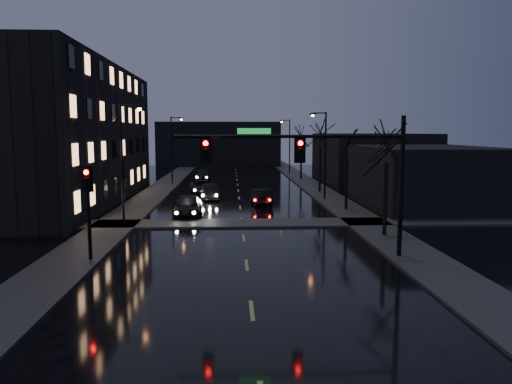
{
  "coord_description": "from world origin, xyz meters",
  "views": [
    {
      "loc": [
        -0.67,
        -14.82,
        6.21
      ],
      "look_at": [
        0.54,
        10.11,
        3.2
      ],
      "focal_mm": 35.0,
      "sensor_mm": 36.0,
      "label": 1
    }
  ],
  "objects": [
    {
      "name": "lead_car",
      "position": [
        1.8,
        27.48,
        0.69
      ],
      "size": [
        1.88,
        4.32,
        1.38
      ],
      "primitive_type": "imported",
      "rotation": [
        0.0,
        0.0,
        3.24
      ],
      "color": "black",
      "rests_on": "ground"
    },
    {
      "name": "oncoming_car_a",
      "position": [
        -3.91,
        21.62,
        0.82
      ],
      "size": [
        1.97,
        4.82,
        1.64
      ],
      "primitive_type": "imported",
      "rotation": [
        0.0,
        0.0,
        0.01
      ],
      "color": "black",
      "rests_on": "ground"
    },
    {
      "name": "streetlight_r_far",
      "position": [
        7.58,
        58.0,
        4.77
      ],
      "size": [
        1.53,
        0.28,
        8.0
      ],
      "color": "black",
      "rests_on": "ground"
    },
    {
      "name": "apartment_block",
      "position": [
        -16.5,
        30.0,
        6.0
      ],
      "size": [
        12.0,
        30.0,
        12.0
      ],
      "primitive_type": "cube",
      "color": "black",
      "rests_on": "ground"
    },
    {
      "name": "far_block",
      "position": [
        -3.0,
        78.0,
        4.0
      ],
      "size": [
        22.0,
        10.0,
        8.0
      ],
      "primitive_type": "cube",
      "color": "black",
      "rests_on": "ground"
    },
    {
      "name": "commercial_right_near",
      "position": [
        15.5,
        26.0,
        2.5
      ],
      "size": [
        10.0,
        14.0,
        5.0
      ],
      "primitive_type": "cube",
      "color": "black",
      "rests_on": "ground"
    },
    {
      "name": "sidewalk_left",
      "position": [
        -8.5,
        35.0,
        0.06
      ],
      "size": [
        3.0,
        140.0,
        0.12
      ],
      "primitive_type": "cube",
      "color": "#2D2D2B",
      "rests_on": "ground"
    },
    {
      "name": "tree_near",
      "position": [
        8.4,
        14.0,
        6.22
      ],
      "size": [
        3.52,
        3.52,
        8.08
      ],
      "color": "black",
      "rests_on": "ground"
    },
    {
      "name": "streetlight_l_far",
      "position": [
        -7.58,
        45.0,
        4.77
      ],
      "size": [
        1.53,
        0.28,
        8.0
      ],
      "color": "black",
      "rests_on": "ground"
    },
    {
      "name": "streetlight_l_near",
      "position": [
        -7.58,
        18.0,
        4.77
      ],
      "size": [
        1.53,
        0.28,
        8.0
      ],
      "color": "black",
      "rests_on": "ground"
    },
    {
      "name": "tree_far",
      "position": [
        8.4,
        50.0,
        6.06
      ],
      "size": [
        3.43,
        3.43,
        7.88
      ],
      "color": "black",
      "rests_on": "ground"
    },
    {
      "name": "tree_mid_b",
      "position": [
        8.4,
        36.0,
        6.61
      ],
      "size": [
        3.74,
        3.74,
        8.59
      ],
      "color": "black",
      "rests_on": "ground"
    },
    {
      "name": "tree_mid_a",
      "position": [
        8.4,
        24.0,
        5.83
      ],
      "size": [
        3.3,
        3.3,
        7.58
      ],
      "color": "black",
      "rests_on": "ground"
    },
    {
      "name": "signal_mast",
      "position": [
        3.85,
        9.0,
        4.87
      ],
      "size": [
        11.11,
        0.41,
        7.0
      ],
      "color": "black",
      "rests_on": "ground"
    },
    {
      "name": "sidewalk_right",
      "position": [
        8.5,
        35.0,
        0.06
      ],
      "size": [
        3.0,
        140.0,
        0.12
      ],
      "primitive_type": "cube",
      "color": "#2D2D2B",
      "rests_on": "ground"
    },
    {
      "name": "oncoming_car_c",
      "position": [
        -3.63,
        35.07,
        0.69
      ],
      "size": [
        2.97,
        5.26,
        1.39
      ],
      "primitive_type": "imported",
      "rotation": [
        0.0,
        0.0,
        0.14
      ],
      "color": "black",
      "rests_on": "ground"
    },
    {
      "name": "ground",
      "position": [
        0.0,
        0.0,
        0.0
      ],
      "size": [
        160.0,
        160.0,
        0.0
      ],
      "primitive_type": "plane",
      "color": "black",
      "rests_on": "ground"
    },
    {
      "name": "oncoming_car_b",
      "position": [
        -2.64,
        31.17,
        0.69
      ],
      "size": [
        1.86,
        4.33,
        1.39
      ],
      "primitive_type": "imported",
      "rotation": [
        0.0,
        0.0,
        0.09
      ],
      "color": "black",
      "rests_on": "ground"
    },
    {
      "name": "streetlight_r_mid",
      "position": [
        7.58,
        30.0,
        4.77
      ],
      "size": [
        1.53,
        0.28,
        8.0
      ],
      "color": "black",
      "rests_on": "ground"
    },
    {
      "name": "sidewalk_cross",
      "position": [
        0.0,
        18.5,
        0.06
      ],
      "size": [
        40.0,
        3.0,
        0.12
      ],
      "primitive_type": "cube",
      "color": "#2D2D2B",
      "rests_on": "ground"
    },
    {
      "name": "commercial_right_far",
      "position": [
        17.0,
        48.0,
        3.0
      ],
      "size": [
        12.0,
        18.0,
        6.0
      ],
      "primitive_type": "cube",
      "color": "black",
      "rests_on": "ground"
    },
    {
      "name": "oncoming_car_d",
      "position": [
        -4.4,
        49.08,
        0.69
      ],
      "size": [
        2.18,
        4.83,
        1.37
      ],
      "primitive_type": "imported",
      "rotation": [
        0.0,
        0.0,
        0.06
      ],
      "color": "black",
      "rests_on": "ground"
    },
    {
      "name": "signal_pole_left",
      "position": [
        -7.5,
        8.99,
        3.01
      ],
      "size": [
        0.35,
        0.41,
        4.53
      ],
      "color": "black",
      "rests_on": "ground"
    }
  ]
}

